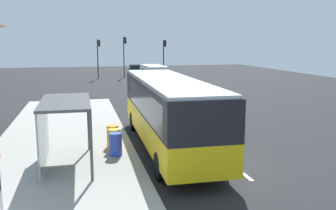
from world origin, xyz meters
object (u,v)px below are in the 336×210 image
Objects in this scene: white_van at (154,74)px; traffic_light_far_side at (98,53)px; recycling_bin_orange at (113,136)px; traffic_light_near_side at (164,53)px; traffic_light_median at (124,51)px; bus at (168,109)px; sedan_near at (135,70)px; recycling_bin_blue at (116,144)px; bus_shelter at (57,116)px; recycling_bin_yellow at (114,140)px.

traffic_light_far_side is at bearing 117.40° from white_van.
recycling_bin_orange is 33.62m from traffic_light_near_side.
traffic_light_far_side is 0.93× the size of traffic_light_median.
recycling_bin_orange is 0.17× the size of traffic_light_median.
traffic_light_near_side is 8.64m from traffic_light_far_side.
bus reaches higher than recycling_bin_orange.
recycling_bin_blue is (-6.50, -38.51, -0.14)m from sedan_near.
traffic_light_near_side is 5.35m from traffic_light_median.
recycling_bin_blue is 34.40m from traffic_light_far_side.
bus_shelter is (-3.31, -35.02, -1.29)m from traffic_light_far_side.
traffic_light_median is (4.59, 35.07, 2.96)m from recycling_bin_blue.
recycling_bin_yellow is at bearing -91.87° from traffic_light_far_side.
traffic_light_median is at bearing 82.54° from recycling_bin_blue.
traffic_light_near_side is 0.93× the size of traffic_light_median.
recycling_bin_yellow and recycling_bin_orange have the same top height.
sedan_near is at bearing 60.96° from traffic_light_median.
recycling_bin_yellow is at bearing 90.00° from recycling_bin_blue.
bus is 37.67m from sedan_near.
traffic_light_median is (-1.91, -3.44, 2.82)m from sedan_near.
traffic_light_far_side is at bearing 84.60° from bus_shelter.
traffic_light_median is at bearing 79.24° from bus_shelter.
recycling_bin_orange is at bearing -97.77° from traffic_light_median.
traffic_light_far_side is at bearing 92.40° from bus.
sedan_near is 38.37m from recycling_bin_yellow.
bus is 2.02× the size of traffic_light_median.
bus_shelter is at bearing -135.90° from recycling_bin_orange.
sedan_near reaches higher than recycling_bin_blue.
white_van is at bearing -109.28° from traffic_light_near_side.
traffic_light_far_side is at bearing 88.16° from recycling_bin_blue.
recycling_bin_blue is 1.40m from recycling_bin_orange.
traffic_light_near_side is at bearing -5.31° from traffic_light_far_side.
traffic_light_near_side reaches higher than recycling_bin_orange.
sedan_near is 4.74× the size of recycling_bin_blue.
recycling_bin_yellow is 1.00× the size of recycling_bin_orange.
bus is 34.11m from traffic_light_median.
bus is at bearing 23.27° from recycling_bin_blue.
traffic_light_near_side is at bearing 70.81° from bus_shelter.
traffic_light_median is at bearing 12.89° from traffic_light_far_side.
bus is 2.78m from recycling_bin_yellow.
traffic_light_near_side is (9.70, 32.07, 2.72)m from recycling_bin_orange.
bus is 23.31m from white_van.
sedan_near is 4.74× the size of recycling_bin_orange.
bus_shelter is at bearing -100.76° from traffic_light_median.
bus is 11.63× the size of recycling_bin_yellow.
bus reaches higher than sedan_near.
traffic_light_near_side is (9.70, 32.77, 2.72)m from recycling_bin_yellow.
bus_shelter is (-4.70, -1.81, 0.25)m from bus.
bus_shelter is at bearing -102.52° from sedan_near.
sedan_near is 0.88× the size of traffic_light_far_side.
bus is at bearing -7.56° from recycling_bin_orange.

